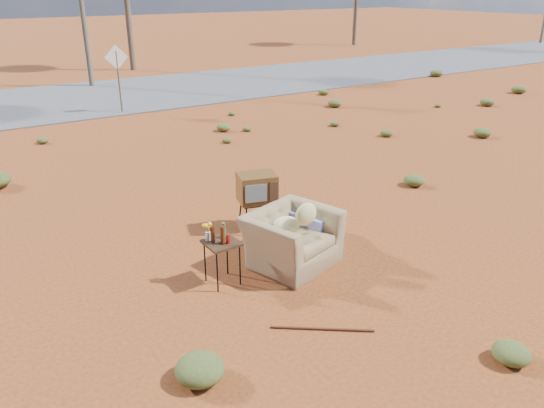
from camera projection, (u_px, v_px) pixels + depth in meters
ground at (286, 282)px, 7.66m from camera, size 140.00×140.00×0.00m
highway at (56, 101)px, 19.30m from camera, size 140.00×7.00×0.04m
armchair at (295, 230)px, 8.07m from camera, size 1.64×1.33×1.11m
tv_unit at (257, 189)px, 9.04m from camera, size 0.74×0.65×1.01m
side_table at (219, 240)px, 7.39m from camera, size 0.47×0.47×0.93m
rusty_bar at (322, 329)px, 6.58m from camera, size 1.06×0.79×0.03m
road_sign at (117, 67)px, 17.15m from camera, size 0.78×0.06×2.19m
scrub_patch at (129, 191)px, 10.62m from camera, size 17.49×8.07×0.33m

